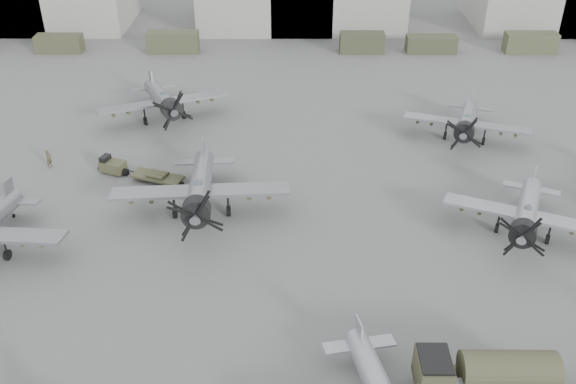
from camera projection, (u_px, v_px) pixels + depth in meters
name	position (u px, v px, depth m)	size (l,w,h in m)	color
ground	(316.00, 338.00, 38.49)	(220.00, 220.00, 0.00)	#585755
support_truck_1	(59.00, 43.00, 80.40)	(5.71, 2.20, 2.13)	#3F402A
support_truck_2	(173.00, 42.00, 80.24)	(6.38, 2.20, 2.60)	#3E442D
support_truck_4	(362.00, 43.00, 80.23)	(5.52, 2.20, 2.45)	#383D28
support_truck_5	(431.00, 44.00, 80.31)	(6.23, 2.20, 2.06)	#383D28
support_truck_6	(530.00, 43.00, 80.17)	(6.41, 2.20, 2.47)	#42482F
aircraft_mid_1	(200.00, 190.00, 48.15)	(13.65, 12.29, 5.45)	gray
aircraft_mid_2	(527.00, 214.00, 45.98)	(11.61, 10.51, 4.73)	#9FA2A7
aircraft_far_0	(163.00, 100.00, 62.52)	(12.61, 11.40, 5.12)	gray
aircraft_far_1	(467.00, 122.00, 58.92)	(11.59, 10.44, 4.65)	gray
fuel_tanker	(487.00, 373.00, 33.98)	(7.71, 3.49, 2.97)	#3E3F29
tug_trailer	(130.00, 170.00, 54.42)	(7.60, 4.05, 1.53)	#40402A
ground_crew	(49.00, 159.00, 55.60)	(0.61, 0.40, 1.66)	#3F412A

